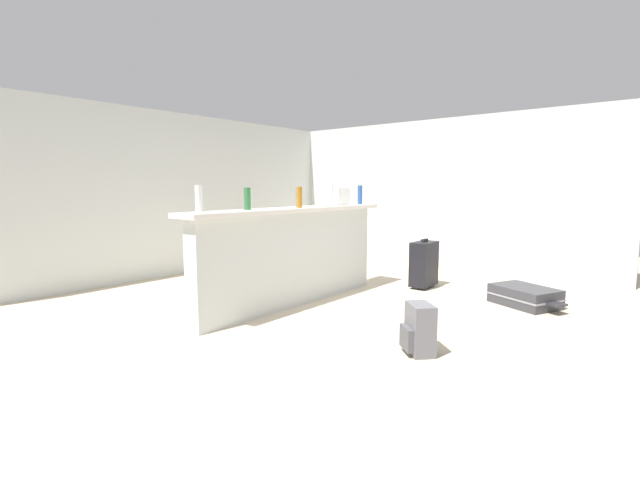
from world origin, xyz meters
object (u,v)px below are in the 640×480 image
(bottle_white, at_px, (199,199))
(dining_table, at_px, (296,232))
(suitcase_upright_black, at_px, (424,264))
(bottle_blue, at_px, (360,195))
(dining_chair_near_partition, at_px, (318,244))
(grocery_bag, at_px, (339,197))
(backpack_grey, at_px, (419,330))
(bottle_green, at_px, (247,199))
(bottle_amber, at_px, (299,197))
(suitcase_flat_charcoal, at_px, (525,296))
(bottle_clear, at_px, (331,196))

(bottle_white, bearing_deg, dining_table, 24.09)
(suitcase_upright_black, bearing_deg, dining_table, 98.57)
(dining_table, bearing_deg, bottle_blue, -97.90)
(dining_chair_near_partition, bearing_deg, suitcase_upright_black, -75.51)
(grocery_bag, relative_size, backpack_grey, 0.62)
(grocery_bag, height_order, backpack_grey, grocery_bag)
(backpack_grey, bearing_deg, bottle_white, 110.03)
(bottle_green, xyz_separation_m, bottle_amber, (0.66, -0.13, 0.00))
(grocery_bag, distance_m, backpack_grey, 2.61)
(grocery_bag, height_order, suitcase_flat_charcoal, grocery_bag)
(bottle_blue, height_order, suitcase_upright_black, bottle_blue)
(bottle_blue, bearing_deg, bottle_green, 177.43)
(suitcase_flat_charcoal, height_order, suitcase_upright_black, suitcase_upright_black)
(bottle_clear, bearing_deg, backpack_grey, -122.19)
(bottle_white, xyz_separation_m, suitcase_flat_charcoal, (2.88, -2.22, -1.15))
(suitcase_upright_black, bearing_deg, bottle_clear, 146.94)
(dining_chair_near_partition, relative_size, suitcase_upright_black, 1.39)
(dining_table, height_order, suitcase_flat_charcoal, dining_table)
(bottle_amber, bearing_deg, backpack_grey, -105.81)
(dining_table, relative_size, suitcase_flat_charcoal, 1.23)
(dining_chair_near_partition, xyz_separation_m, suitcase_flat_charcoal, (0.28, -2.88, -0.41))
(dining_chair_near_partition, xyz_separation_m, backpack_grey, (-1.88, -2.63, -0.31))
(backpack_grey, bearing_deg, suitcase_flat_charcoal, -6.59)
(bottle_amber, relative_size, backpack_grey, 0.57)
(bottle_white, bearing_deg, grocery_bag, -1.36)
(backpack_grey, bearing_deg, suitcase_upright_black, 25.66)
(suitcase_upright_black, bearing_deg, backpack_grey, -154.34)
(dining_chair_near_partition, bearing_deg, grocery_bag, -122.24)
(bottle_blue, distance_m, suitcase_upright_black, 1.28)
(bottle_white, xyz_separation_m, bottle_clear, (1.87, -0.14, 0.00))
(grocery_bag, distance_m, suitcase_flat_charcoal, 2.55)
(suitcase_upright_black, bearing_deg, bottle_white, 163.77)
(dining_table, bearing_deg, backpack_grey, -121.84)
(bottle_white, xyz_separation_m, dining_chair_near_partition, (2.60, 0.67, -0.75))
(bottle_amber, bearing_deg, bottle_blue, 1.77)
(bottle_green, relative_size, grocery_bag, 0.89)
(bottle_clear, height_order, dining_chair_near_partition, bottle_clear)
(grocery_bag, bearing_deg, bottle_amber, -171.63)
(dining_chair_near_partition, bearing_deg, bottle_blue, -97.12)
(bottle_white, distance_m, suitcase_upright_black, 3.25)
(bottle_clear, distance_m, grocery_bag, 0.29)
(bottle_clear, bearing_deg, suitcase_upright_black, -33.06)
(bottle_amber, height_order, dining_chair_near_partition, bottle_amber)
(bottle_white, bearing_deg, bottle_clear, -4.23)
(bottle_amber, xyz_separation_m, suitcase_flat_charcoal, (1.66, -2.03, -1.14))
(bottle_amber, bearing_deg, suitcase_upright_black, -21.11)
(bottle_green, bearing_deg, dining_chair_near_partition, 19.62)
(bottle_clear, relative_size, dining_table, 0.23)
(dining_chair_near_partition, bearing_deg, bottle_amber, -148.21)
(bottle_amber, bearing_deg, bottle_clear, 4.31)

